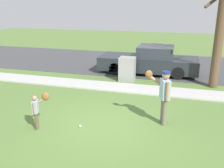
{
  "coord_description": "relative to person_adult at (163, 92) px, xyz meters",
  "views": [
    {
      "loc": [
        2.13,
        -6.66,
        3.6
      ],
      "look_at": [
        -0.06,
        1.08,
        1.0
      ],
      "focal_mm": 39.81,
      "sensor_mm": 36.0,
      "label": 1
    }
  ],
  "objects": [
    {
      "name": "person_adult",
      "position": [
        0.0,
        0.0,
        0.0
      ],
      "size": [
        0.82,
        0.57,
        1.71
      ],
      "rotation": [
        0.0,
        0.0,
        -2.78
      ],
      "color": "#6B6656",
      "rests_on": "ground"
    },
    {
      "name": "baseball",
      "position": [
        -2.38,
        -0.92,
        -1.03
      ],
      "size": [
        0.07,
        0.07,
        0.07
      ],
      "primitive_type": "sphere",
      "color": "white",
      "rests_on": "ground"
    },
    {
      "name": "parked_pickup_dark",
      "position": [
        -1.19,
        5.93,
        -0.4
      ],
      "size": [
        5.2,
        1.95,
        1.48
      ],
      "rotation": [
        0.0,
        0.0,
        3.14
      ],
      "color": "#23282D",
      "rests_on": "road_surface"
    },
    {
      "name": "utility_cabinet",
      "position": [
        -2.05,
        4.22,
        -0.48
      ],
      "size": [
        0.74,
        0.62,
        1.17
      ],
      "primitive_type": "cube",
      "color": "gray",
      "rests_on": "ground"
    },
    {
      "name": "ground_plane",
      "position": [
        -1.7,
        2.93,
        -1.07
      ],
      "size": [
        48.0,
        48.0,
        0.0
      ],
      "primitive_type": "plane",
      "color": "#567538"
    },
    {
      "name": "road_surface",
      "position": [
        -1.7,
        8.03,
        -1.06
      ],
      "size": [
        36.0,
        6.8,
        0.02
      ],
      "primitive_type": "cube",
      "color": "#424244",
      "rests_on": "ground"
    },
    {
      "name": "person_child",
      "position": [
        -3.52,
        -1.32,
        -0.36
      ],
      "size": [
        0.45,
        0.54,
        1.11
      ],
      "rotation": [
        0.0,
        0.0,
        0.36
      ],
      "color": "brown",
      "rests_on": "ground"
    },
    {
      "name": "sidewalk_strip",
      "position": [
        -1.7,
        3.03,
        -1.04
      ],
      "size": [
        36.0,
        1.2,
        0.06
      ],
      "primitive_type": "cube",
      "color": "#B2B2AD",
      "rests_on": "ground"
    },
    {
      "name": "street_tree_near",
      "position": [
        1.92,
        4.32,
        1.73
      ],
      "size": [
        1.85,
        1.88,
        5.26
      ],
      "color": "brown",
      "rests_on": "ground"
    }
  ]
}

